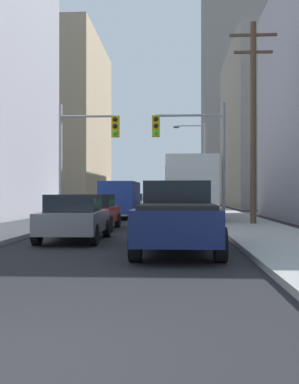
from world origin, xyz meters
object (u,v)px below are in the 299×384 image
object	(u,v)px
sedan_grey	(75,217)
sedan_silver	(133,203)
city_bus	(189,187)
sedan_green	(176,202)
traffic_signal_near_left	(86,144)
traffic_signal_near_right	(192,143)
sedan_beige	(147,199)
cargo_van_blue	(121,198)
pickup_truck_navy	(177,217)
sedan_red	(94,211)

from	to	relation	value
sedan_grey	sedan_silver	distance (m)	21.08
city_bus	sedan_green	xyz separation A→B (m)	(-0.70, 14.83, -1.16)
traffic_signal_near_left	traffic_signal_near_right	xyz separation A→B (m)	(5.31, 0.00, 0.03)
city_bus	sedan_grey	bearing A→B (deg)	-108.28
sedan_beige	traffic_signal_near_left	bearing A→B (deg)	-91.58
sedan_silver	sedan_grey	bearing A→B (deg)	-90.03
city_bus	cargo_van_blue	distance (m)	4.42
traffic_signal_near_right	sedan_silver	bearing A→B (deg)	107.48
sedan_silver	pickup_truck_navy	bearing A→B (deg)	-82.04
pickup_truck_navy	city_bus	bearing A→B (deg)	87.15
traffic_signal_near_right	sedan_beige	bearing A→B (deg)	96.96
sedan_beige	traffic_signal_near_left	xyz separation A→B (m)	(-0.98, -35.46, 3.23)
sedan_beige	sedan_silver	bearing A→B (deg)	-89.45
cargo_van_blue	sedan_beige	size ratio (longest dim) A/B	1.23
sedan_red	traffic_signal_near_right	world-z (taller)	traffic_signal_near_right
pickup_truck_navy	sedan_beige	world-z (taller)	pickup_truck_navy
traffic_signal_near_right	sedan_red	bearing A→B (deg)	-145.05
sedan_red	sedan_beige	bearing A→B (deg)	89.97
pickup_truck_navy	sedan_grey	bearing A→B (deg)	141.47
cargo_van_blue	traffic_signal_near_right	xyz separation A→B (m)	(4.21, -5.66, 2.75)
pickup_truck_navy	sedan_beige	xyz separation A→B (m)	(-3.53, 46.12, -0.16)
sedan_grey	sedan_green	xyz separation A→B (m)	(3.38, 27.17, 0.00)
city_bus	pickup_truck_navy	world-z (taller)	city_bus
cargo_van_blue	sedan_green	bearing A→B (deg)	75.62
pickup_truck_navy	cargo_van_blue	bearing A→B (deg)	101.81
pickup_truck_navy	sedan_grey	xyz separation A→B (m)	(-3.33, 2.65, -0.16)
pickup_truck_navy	sedan_green	size ratio (longest dim) A/B	1.29
traffic_signal_near_right	city_bus	bearing A→B (deg)	90.67
sedan_silver	traffic_signal_near_left	distance (m)	13.52
pickup_truck_navy	sedan_silver	bearing A→B (deg)	97.96
traffic_signal_near_right	sedan_green	bearing A→B (deg)	92.24
sedan_silver	city_bus	bearing A→B (deg)	-65.06
traffic_signal_near_left	sedan_beige	bearing A→B (deg)	88.42
sedan_red	sedan_silver	distance (m)	16.11
city_bus	pickup_truck_navy	xyz separation A→B (m)	(-0.75, -14.99, -1.00)
sedan_grey	traffic_signal_near_left	world-z (taller)	traffic_signal_near_left
sedan_silver	sedan_beige	bearing A→B (deg)	90.55
sedan_beige	cargo_van_blue	bearing A→B (deg)	-89.77
sedan_silver	sedan_green	size ratio (longest dim) A/B	1.00
pickup_truck_navy	sedan_silver	distance (m)	23.96
city_bus	sedan_grey	world-z (taller)	city_bus
pickup_truck_navy	sedan_beige	distance (m)	46.25
sedan_grey	traffic_signal_near_left	size ratio (longest dim) A/B	0.71
city_bus	traffic_signal_near_left	bearing A→B (deg)	-140.53
sedan_grey	sedan_silver	bearing A→B (deg)	89.97
city_bus	sedan_red	bearing A→B (deg)	-120.27
sedan_red	sedan_beige	world-z (taller)	same
sedan_green	traffic_signal_near_left	distance (m)	19.96
pickup_truck_navy	cargo_van_blue	size ratio (longest dim) A/B	1.04
sedan_red	sedan_green	xyz separation A→B (m)	(3.60, 22.20, 0.00)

